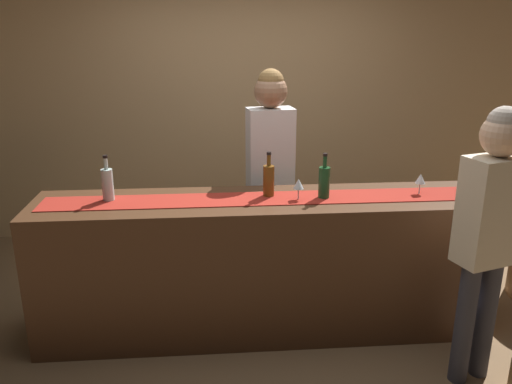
# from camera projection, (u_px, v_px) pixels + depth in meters

# --- Properties ---
(ground_plane) EXTENTS (10.00, 10.00, 0.00)m
(ground_plane) POSITION_uv_depth(u_px,v_px,m) (261.00, 326.00, 3.70)
(ground_plane) COLOR brown
(back_wall) EXTENTS (6.00, 0.12, 2.90)m
(back_wall) POSITION_uv_depth(u_px,v_px,m) (244.00, 89.00, 5.05)
(back_wall) COLOR tan
(back_wall) RESTS_ON ground
(bar_counter) EXTENTS (2.99, 0.60, 0.96)m
(bar_counter) POSITION_uv_depth(u_px,v_px,m) (262.00, 265.00, 3.55)
(bar_counter) COLOR #472B19
(bar_counter) RESTS_ON ground
(counter_runner_cloth) EXTENTS (2.84, 0.28, 0.01)m
(counter_runner_cloth) POSITION_uv_depth(u_px,v_px,m) (262.00, 199.00, 3.40)
(counter_runner_cloth) COLOR maroon
(counter_runner_cloth) RESTS_ON bar_counter
(wine_bottle_amber) EXTENTS (0.07, 0.07, 0.30)m
(wine_bottle_amber) POSITION_uv_depth(u_px,v_px,m) (269.00, 180.00, 3.42)
(wine_bottle_amber) COLOR brown
(wine_bottle_amber) RESTS_ON bar_counter
(wine_bottle_clear) EXTENTS (0.07, 0.07, 0.30)m
(wine_bottle_clear) POSITION_uv_depth(u_px,v_px,m) (108.00, 184.00, 3.34)
(wine_bottle_clear) COLOR #B2C6C1
(wine_bottle_clear) RESTS_ON bar_counter
(wine_bottle_green) EXTENTS (0.07, 0.07, 0.30)m
(wine_bottle_green) POSITION_uv_depth(u_px,v_px,m) (324.00, 182.00, 3.39)
(wine_bottle_green) COLOR #194723
(wine_bottle_green) RESTS_ON bar_counter
(wine_glass_near_customer) EXTENTS (0.07, 0.07, 0.14)m
(wine_glass_near_customer) POSITION_uv_depth(u_px,v_px,m) (420.00, 179.00, 3.46)
(wine_glass_near_customer) COLOR silver
(wine_glass_near_customer) RESTS_ON bar_counter
(wine_glass_mid_counter) EXTENTS (0.07, 0.07, 0.14)m
(wine_glass_mid_counter) POSITION_uv_depth(u_px,v_px,m) (299.00, 185.00, 3.35)
(wine_glass_mid_counter) COLOR silver
(wine_glass_mid_counter) RESTS_ON bar_counter
(bartender) EXTENTS (0.36, 0.24, 1.75)m
(bartender) POSITION_uv_depth(u_px,v_px,m) (270.00, 158.00, 3.92)
(bartender) COLOR #26262B
(bartender) RESTS_ON ground
(customer_sipping) EXTENTS (0.38, 0.29, 1.65)m
(customer_sipping) POSITION_uv_depth(u_px,v_px,m) (490.00, 221.00, 2.87)
(customer_sipping) COLOR #33333D
(customer_sipping) RESTS_ON ground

